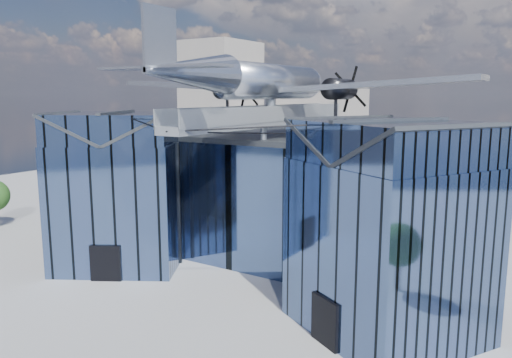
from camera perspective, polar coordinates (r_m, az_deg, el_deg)
The scene contains 4 objects.
ground_plane at distance 35.48m, azimuth -1.78°, elevation -12.01°, with size 120.00×120.00×0.00m, color gray.
museum at distance 38.66m, azimuth 3.05°, elevation -1.63°, with size 32.88×24.50×17.60m.
bg_towers at distance 79.61m, azimuth 20.26°, elevation 6.86°, with size 77.00×24.50×26.00m.
tree_side_w at distance 49.66m, azimuth -19.85°, elevation -2.24°, with size 3.27×3.27×4.94m.
Camera 1 is at (18.68, -27.17, 13.11)m, focal length 35.00 mm.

